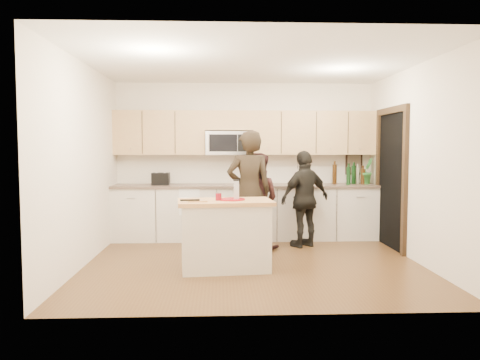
{
  "coord_description": "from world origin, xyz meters",
  "views": [
    {
      "loc": [
        -0.44,
        -6.28,
        1.58
      ],
      "look_at": [
        -0.16,
        0.35,
        1.11
      ],
      "focal_mm": 35.0,
      "sensor_mm": 36.0,
      "label": 1
    }
  ],
  "objects_px": {
    "woman_left": "(249,192)",
    "woman_right": "(305,199)",
    "toaster": "(161,179)",
    "island": "(225,234)",
    "woman_center": "(257,201)"
  },
  "relations": [
    {
      "from": "island",
      "to": "woman_right",
      "type": "height_order",
      "value": "woman_right"
    },
    {
      "from": "island",
      "to": "woman_center",
      "type": "relative_size",
      "value": 0.85
    },
    {
      "from": "woman_left",
      "to": "woman_center",
      "type": "bearing_deg",
      "value": -124.09
    },
    {
      "from": "toaster",
      "to": "woman_right",
      "type": "bearing_deg",
      "value": -15.68
    },
    {
      "from": "woman_left",
      "to": "woman_right",
      "type": "xyz_separation_m",
      "value": [
        0.91,
        0.33,
        -0.15
      ]
    },
    {
      "from": "woman_left",
      "to": "woman_center",
      "type": "distance_m",
      "value": 0.32
    },
    {
      "from": "island",
      "to": "toaster",
      "type": "relative_size",
      "value": 4.29
    },
    {
      "from": "woman_center",
      "to": "woman_right",
      "type": "bearing_deg",
      "value": -149.39
    },
    {
      "from": "island",
      "to": "toaster",
      "type": "bearing_deg",
      "value": 112.99
    },
    {
      "from": "island",
      "to": "woman_right",
      "type": "xyz_separation_m",
      "value": [
        1.28,
        1.33,
        0.31
      ]
    },
    {
      "from": "toaster",
      "to": "woman_left",
      "type": "distance_m",
      "value": 1.75
    },
    {
      "from": "woman_center",
      "to": "woman_left",
      "type": "bearing_deg",
      "value": 84.36
    },
    {
      "from": "toaster",
      "to": "woman_left",
      "type": "height_order",
      "value": "woman_left"
    },
    {
      "from": "island",
      "to": "woman_right",
      "type": "relative_size",
      "value": 0.83
    },
    {
      "from": "toaster",
      "to": "woman_center",
      "type": "relative_size",
      "value": 0.2
    }
  ]
}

